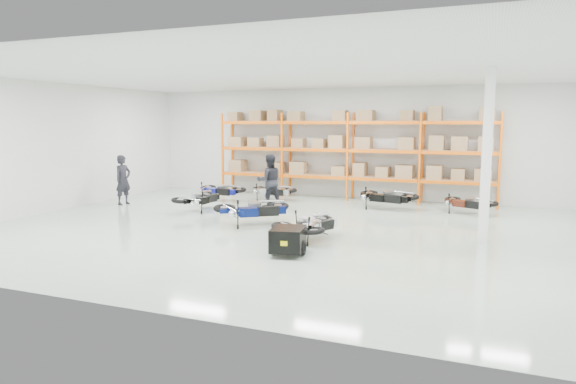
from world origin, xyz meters
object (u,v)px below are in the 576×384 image
at_px(moto_back_a, 220,187).
at_px(moto_back_c, 386,193).
at_px(moto_touring_right, 310,222).
at_px(moto_back_b, 272,188).
at_px(moto_black_far_left, 199,195).
at_px(moto_back_d, 468,200).
at_px(moto_silver_left, 309,220).
at_px(person_left, 123,180).
at_px(person_back, 269,181).
at_px(trailer, 288,239).
at_px(moto_blue_centre, 253,205).

relative_size(moto_back_a, moto_back_c, 0.94).
height_order(moto_touring_right, moto_back_b, moto_touring_right).
distance_m(moto_black_far_left, moto_back_d, 9.33).
relative_size(moto_silver_left, person_left, 0.94).
bearing_deg(person_back, trailer, 85.03).
height_order(moto_back_c, person_back, person_back).
xyz_separation_m(moto_touring_right, person_left, (-8.63, 3.12, 0.43)).
bearing_deg(moto_touring_right, person_left, 150.64).
relative_size(moto_touring_right, person_left, 0.89).
bearing_deg(moto_black_far_left, moto_back_a, -73.09).
bearing_deg(person_back, moto_back_c, 162.55).
height_order(moto_blue_centre, trailer, moto_blue_centre).
xyz_separation_m(moto_touring_right, trailer, (-0.00, -1.60, -0.13)).
height_order(moto_silver_left, trailer, moto_silver_left).
bearing_deg(moto_back_d, moto_back_a, 117.63).
bearing_deg(moto_touring_right, moto_back_d, 48.15).
xyz_separation_m(moto_blue_centre, trailer, (2.33, -2.97, -0.23)).
height_order(moto_back_a, person_back, person_back).
height_order(moto_blue_centre, moto_back_b, moto_blue_centre).
distance_m(moto_touring_right, moto_back_a, 7.78).
xyz_separation_m(moto_blue_centre, moto_touring_right, (2.33, -1.38, -0.10)).
bearing_deg(moto_blue_centre, moto_black_far_left, 24.91).
bearing_deg(moto_touring_right, person_back, 115.33).
bearing_deg(moto_black_far_left, moto_silver_left, 156.08).
bearing_deg(moto_back_b, moto_blue_centre, -162.26).
relative_size(moto_black_far_left, moto_back_c, 0.95).
distance_m(moto_back_d, person_back, 7.02).
xyz_separation_m(moto_back_a, person_left, (-2.95, -2.19, 0.39)).
relative_size(trailer, person_left, 0.85).
relative_size(trailer, moto_back_b, 0.97).
distance_m(moto_back_c, person_back, 4.28).
bearing_deg(moto_blue_centre, moto_back_c, -72.86).
bearing_deg(person_left, moto_back_c, -64.36).
distance_m(moto_touring_right, person_left, 9.19).
xyz_separation_m(moto_back_b, person_back, (0.53, -1.48, 0.47)).
height_order(moto_touring_right, person_left, person_left).
relative_size(moto_silver_left, moto_back_c, 0.92).
height_order(moto_silver_left, moto_back_d, moto_silver_left).
bearing_deg(moto_back_c, moto_black_far_left, 128.49).
bearing_deg(moto_touring_right, moto_black_far_left, 140.96).
relative_size(moto_blue_centre, moto_silver_left, 1.14).
height_order(moto_black_far_left, person_back, person_back).
xyz_separation_m(trailer, moto_back_a, (-5.68, 6.91, 0.17)).
bearing_deg(moto_back_c, moto_back_d, -74.59).
distance_m(moto_silver_left, moto_back_c, 5.77).
height_order(moto_black_far_left, trailer, moto_black_far_left).
distance_m(moto_back_a, person_left, 3.70).
bearing_deg(moto_touring_right, moto_back_c, 71.69).
bearing_deg(moto_back_a, moto_back_b, -58.85).
bearing_deg(moto_blue_centre, person_left, 38.15).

